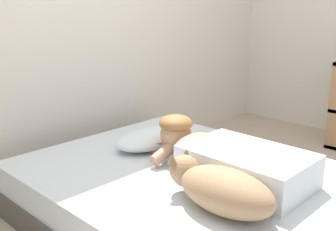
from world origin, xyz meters
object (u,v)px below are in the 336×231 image
at_px(bed, 193,198).
at_px(dog, 220,188).
at_px(cell_phone, 241,164).
at_px(pillow, 151,138).
at_px(person_lying, 225,157).
at_px(coffee_cup, 157,147).

xyz_separation_m(bed, dog, (-0.24, -0.36, 0.26)).
distance_m(bed, cell_phone, 0.34).
height_order(bed, pillow, pillow).
height_order(person_lying, dog, person_lying).
height_order(pillow, person_lying, person_lying).
distance_m(bed, pillow, 0.53).
bearing_deg(cell_phone, coffee_cup, 111.46).
relative_size(pillow, cell_phone, 3.71).
bearing_deg(dog, pillow, 66.60).
distance_m(bed, coffee_cup, 0.42).
distance_m(pillow, dog, 0.91).
bearing_deg(pillow, dog, -113.40).
bearing_deg(bed, coffee_cup, 78.59).
bearing_deg(dog, cell_phone, 24.23).
height_order(person_lying, cell_phone, person_lying).
bearing_deg(dog, person_lying, 33.22).
distance_m(pillow, cell_phone, 0.62).
relative_size(person_lying, coffee_cup, 7.36).
xyz_separation_m(pillow, dog, (-0.36, -0.83, 0.05)).
bearing_deg(person_lying, coffee_cup, 91.41).
bearing_deg(bed, dog, -123.20).
distance_m(dog, coffee_cup, 0.79).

